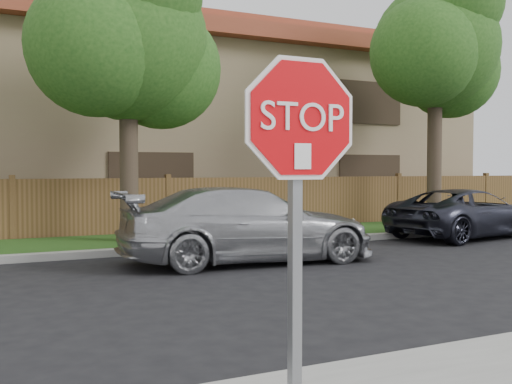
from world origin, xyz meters
TOP-DOWN VIEW (x-y plane):
  - far_curb at (0.00, 8.15)m, footprint 70.00×0.30m
  - grass_strip at (0.00, 9.80)m, footprint 70.00×3.00m
  - fence at (0.00, 11.40)m, footprint 70.00×0.12m
  - apartment_building at (0.00, 17.00)m, footprint 35.20×9.20m
  - tree_mid at (2.52, 9.57)m, footprint 4.80×3.90m
  - tree_right at (12.02, 9.57)m, footprint 4.80×3.90m
  - stop_sign at (0.76, -1.48)m, footprint 1.01×0.13m
  - sedan_right at (4.00, 6.16)m, footprint 5.26×2.43m
  - sedan_far_right at (11.10, 7.43)m, footprint 4.99×2.86m

SIDE VIEW (x-z plane):
  - grass_strip at x=0.00m, z-range 0.00..0.12m
  - far_curb at x=0.00m, z-range 0.00..0.15m
  - sedan_far_right at x=11.10m, z-range 0.00..1.31m
  - sedan_right at x=4.00m, z-range 0.00..1.49m
  - fence at x=0.00m, z-range 0.00..1.60m
  - stop_sign at x=0.76m, z-range 0.55..3.11m
  - apartment_building at x=0.00m, z-range -0.07..7.13m
  - tree_mid at x=2.52m, z-range 1.20..8.55m
  - tree_right at x=12.02m, z-range 1.47..9.67m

